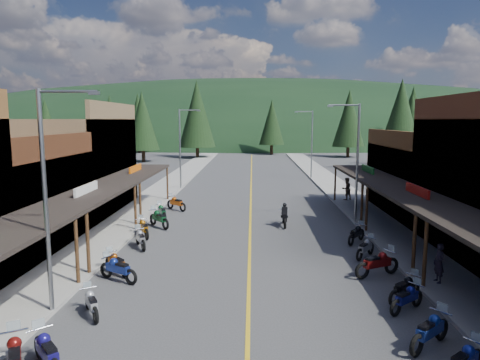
# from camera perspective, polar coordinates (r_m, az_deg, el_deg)

# --- Properties ---
(ground) EXTENTS (220.00, 220.00, 0.00)m
(ground) POSITION_cam_1_polar(r_m,az_deg,el_deg) (21.60, 1.27, -10.75)
(ground) COLOR #38383A
(ground) RESTS_ON ground
(centerline) EXTENTS (0.15, 90.00, 0.01)m
(centerline) POSITION_cam_1_polar(r_m,az_deg,el_deg) (41.05, 1.46, -1.71)
(centerline) COLOR gold
(centerline) RESTS_ON ground
(sidewalk_west) EXTENTS (3.40, 94.00, 0.15)m
(sidewalk_west) POSITION_cam_1_polar(r_m,az_deg,el_deg) (41.97, -10.50, -1.54)
(sidewalk_west) COLOR gray
(sidewalk_west) RESTS_ON ground
(sidewalk_east) EXTENTS (3.40, 94.00, 0.15)m
(sidewalk_east) POSITION_cam_1_polar(r_m,az_deg,el_deg) (41.92, 13.45, -1.63)
(sidewalk_east) COLOR gray
(sidewalk_east) RESTS_ON ground
(shop_west_3) EXTENTS (10.90, 10.20, 8.20)m
(shop_west_3) POSITION_cam_1_polar(r_m,az_deg,el_deg) (34.84, -21.89, 1.79)
(shop_west_3) COLOR brown
(shop_west_3) RESTS_ON ground
(shop_east_3) EXTENTS (10.90, 10.20, 6.20)m
(shop_east_3) POSITION_cam_1_polar(r_m,az_deg,el_deg) (34.84, 24.68, 0.00)
(shop_east_3) COLOR #4C2D16
(shop_east_3) RESTS_ON ground
(streetlight_0) EXTENTS (2.16, 0.18, 8.00)m
(streetlight_0) POSITION_cam_1_polar(r_m,az_deg,el_deg) (16.28, -24.13, -1.49)
(streetlight_0) COLOR gray
(streetlight_0) RESTS_ON ground
(streetlight_1) EXTENTS (2.16, 0.18, 8.00)m
(streetlight_1) POSITION_cam_1_polar(r_m,az_deg,el_deg) (43.11, -7.82, 4.64)
(streetlight_1) COLOR gray
(streetlight_1) RESTS_ON ground
(streetlight_2) EXTENTS (2.16, 0.18, 8.00)m
(streetlight_2) POSITION_cam_1_polar(r_m,az_deg,el_deg) (29.37, 15.12, 2.88)
(streetlight_2) COLOR gray
(streetlight_2) RESTS_ON ground
(streetlight_3) EXTENTS (2.16, 0.18, 8.00)m
(streetlight_3) POSITION_cam_1_polar(r_m,az_deg,el_deg) (50.97, 9.39, 5.12)
(streetlight_3) COLOR gray
(streetlight_3) RESTS_ON ground
(ridge_hill) EXTENTS (310.00, 140.00, 60.00)m
(ridge_hill) POSITION_cam_1_polar(r_m,az_deg,el_deg) (155.61, 1.62, 5.47)
(ridge_hill) COLOR black
(ridge_hill) RESTS_ON ground
(pine_0) EXTENTS (5.04, 5.04, 11.00)m
(pine_0) POSITION_cam_1_polar(r_m,az_deg,el_deg) (91.70, -24.48, 7.03)
(pine_0) COLOR black
(pine_0) RESTS_ON ground
(pine_1) EXTENTS (5.88, 5.88, 12.50)m
(pine_1) POSITION_cam_1_polar(r_m,az_deg,el_deg) (93.61, -13.41, 8.00)
(pine_1) COLOR black
(pine_1) RESTS_ON ground
(pine_2) EXTENTS (6.72, 6.72, 14.00)m
(pine_2) POSITION_cam_1_polar(r_m,az_deg,el_deg) (79.11, -5.76, 8.75)
(pine_2) COLOR black
(pine_2) RESTS_ON ground
(pine_3) EXTENTS (5.04, 5.04, 11.00)m
(pine_3) POSITION_cam_1_polar(r_m,az_deg,el_deg) (86.54, 4.27, 7.70)
(pine_3) COLOR black
(pine_3) RESTS_ON ground
(pine_4) EXTENTS (5.88, 5.88, 12.50)m
(pine_4) POSITION_cam_1_polar(r_m,az_deg,el_deg) (82.42, 14.33, 7.99)
(pine_4) COLOR black
(pine_4) RESTS_ON ground
(pine_5) EXTENTS (6.72, 6.72, 14.00)m
(pine_5) POSITION_cam_1_polar(r_m,az_deg,el_deg) (98.47, 22.01, 8.06)
(pine_5) COLOR black
(pine_5) RESTS_ON ground
(pine_7) EXTENTS (5.88, 5.88, 12.50)m
(pine_7) POSITION_cam_1_polar(r_m,az_deg,el_deg) (101.66, -16.92, 7.85)
(pine_7) COLOR black
(pine_7) RESTS_ON ground
(pine_8) EXTENTS (4.48, 4.48, 10.00)m
(pine_8) POSITION_cam_1_polar(r_m,az_deg,el_deg) (64.38, -18.57, 6.75)
(pine_8) COLOR black
(pine_8) RESTS_ON ground
(pine_9) EXTENTS (4.93, 4.93, 10.80)m
(pine_9) POSITION_cam_1_polar(r_m,az_deg,el_deg) (69.67, 21.87, 6.99)
(pine_9) COLOR black
(pine_9) RESTS_ON ground
(pine_10) EXTENTS (5.38, 5.38, 11.60)m
(pine_10) POSITION_cam_1_polar(r_m,az_deg,el_deg) (72.75, -12.88, 7.70)
(pine_10) COLOR black
(pine_10) RESTS_ON ground
(pine_11) EXTENTS (5.82, 5.82, 12.40)m
(pine_11) POSITION_cam_1_polar(r_m,az_deg,el_deg) (61.74, 20.64, 7.74)
(pine_11) COLOR black
(pine_11) RESTS_ON ground
(bike_west_3) EXTENTS (1.75, 2.33, 1.28)m
(bike_west_3) POSITION_cam_1_polar(r_m,az_deg,el_deg) (13.86, -27.82, -20.05)
(bike_west_3) COLOR maroon
(bike_west_3) RESTS_ON ground
(bike_west_4) EXTENTS (1.98, 2.09, 1.24)m
(bike_west_4) POSITION_cam_1_polar(r_m,az_deg,el_deg) (13.83, -24.34, -20.01)
(bike_west_4) COLOR navy
(bike_west_4) RESTS_ON ground
(bike_west_5) EXTENTS (1.51, 1.90, 1.06)m
(bike_west_5) POSITION_cam_1_polar(r_m,az_deg,el_deg) (16.66, -19.22, -15.12)
(bike_west_5) COLOR #AAAAAF
(bike_west_5) RESTS_ON ground
(bike_west_6) EXTENTS (2.21, 1.68, 1.22)m
(bike_west_6) POSITION_cam_1_polar(r_m,az_deg,el_deg) (19.58, -15.96, -11.20)
(bike_west_6) COLOR navy
(bike_west_6) RESTS_ON ground
(bike_west_7) EXTENTS (1.87, 1.85, 1.13)m
(bike_west_7) POSITION_cam_1_polar(r_m,az_deg,el_deg) (20.47, -16.13, -10.49)
(bike_west_7) COLOR #99440A
(bike_west_7) RESTS_ON ground
(bike_west_8) EXTENTS (1.50, 2.10, 1.15)m
(bike_west_8) POSITION_cam_1_polar(r_m,az_deg,el_deg) (24.11, -13.14, -7.53)
(bike_west_8) COLOR gray
(bike_west_8) RESTS_ON ground
(bike_west_9) EXTENTS (1.57, 2.17, 1.19)m
(bike_west_9) POSITION_cam_1_polar(r_m,az_deg,el_deg) (26.28, -12.73, -6.17)
(bike_west_9) COLOR #9D590B
(bike_west_9) RESTS_ON ground
(bike_west_10) EXTENTS (2.10, 2.24, 1.32)m
(bike_west_10) POSITION_cam_1_polar(r_m,az_deg,el_deg) (28.37, -10.76, -4.93)
(bike_west_10) COLOR #0C3F1E
(bike_west_10) RESTS_ON ground
(bike_west_11) EXTENTS (1.54, 2.18, 1.19)m
(bike_west_11) POSITION_cam_1_polar(r_m,az_deg,el_deg) (30.58, -10.39, -4.10)
(bike_west_11) COLOR #0E4926
(bike_west_11) RESTS_ON ground
(bike_west_12) EXTENTS (2.11, 2.02, 1.25)m
(bike_west_12) POSITION_cam_1_polar(r_m,az_deg,el_deg) (33.42, -8.49, -2.97)
(bike_west_12) COLOR #B44B0C
(bike_west_12) RESTS_ON ground
(bike_east_4) EXTENTS (2.09, 1.94, 1.22)m
(bike_east_4) POSITION_cam_1_polar(r_m,az_deg,el_deg) (15.00, 24.01, -17.73)
(bike_east_4) COLOR navy
(bike_east_4) RESTS_ON ground
(bike_east_5) EXTENTS (1.91, 1.70, 1.10)m
(bike_east_5) POSITION_cam_1_polar(r_m,az_deg,el_deg) (17.26, 21.37, -14.34)
(bike_east_5) COLOR navy
(bike_east_5) RESTS_ON ground
(bike_east_6) EXTENTS (1.94, 1.77, 1.13)m
(bike_east_6) POSITION_cam_1_polar(r_m,az_deg,el_deg) (18.10, 21.12, -13.21)
(bike_east_6) COLOR black
(bike_east_6) RESTS_ON ground
(bike_east_7) EXTENTS (2.44, 1.70, 1.33)m
(bike_east_7) POSITION_cam_1_polar(r_m,az_deg,el_deg) (20.34, 17.84, -10.39)
(bike_east_7) COLOR #660D0D
(bike_east_7) RESTS_ON ground
(bike_east_8) EXTENTS (1.72, 1.94, 1.12)m
(bike_east_8) POSITION_cam_1_polar(r_m,az_deg,el_deg) (22.83, 16.38, -8.58)
(bike_east_8) COLOR gray
(bike_east_8) RESTS_ON ground
(bike_east_9) EXTENTS (1.74, 2.03, 1.16)m
(bike_east_9) POSITION_cam_1_polar(r_m,az_deg,el_deg) (25.33, 15.26, -6.84)
(bike_east_9) COLOR black
(bike_east_9) RESTS_ON ground
(rider_on_bike) EXTENTS (0.71, 2.12, 1.62)m
(rider_on_bike) POSITION_cam_1_polar(r_m,az_deg,el_deg) (28.35, 5.92, -4.87)
(rider_on_bike) COLOR black
(rider_on_bike) RESTS_ON ground
(pedestrian_east_a) EXTENTS (0.45, 0.65, 1.68)m
(pedestrian_east_a) POSITION_cam_1_polar(r_m,az_deg,el_deg) (20.11, 24.99, -10.00)
(pedestrian_east_a) COLOR #241E2D
(pedestrian_east_a) RESTS_ON sidewalk_east
(pedestrian_east_b) EXTENTS (1.07, 0.92, 1.91)m
(pedestrian_east_b) POSITION_cam_1_polar(r_m,az_deg,el_deg) (37.70, 14.00, -1.13)
(pedestrian_east_b) COLOR brown
(pedestrian_east_b) RESTS_ON sidewalk_east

